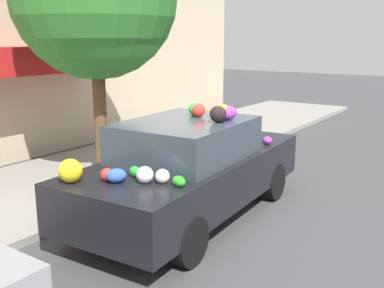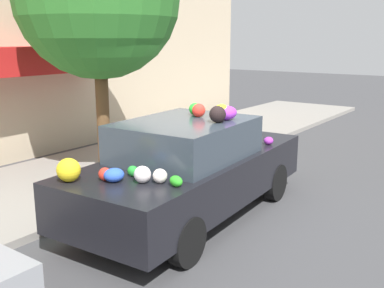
# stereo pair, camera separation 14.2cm
# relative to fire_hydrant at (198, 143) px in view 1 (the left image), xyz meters

# --- Properties ---
(ground_plane) EXTENTS (60.00, 60.00, 0.00)m
(ground_plane) POSITION_rel_fire_hydrant_xyz_m (-2.47, -1.50, -0.46)
(ground_plane) COLOR #424244
(sidewalk_curb) EXTENTS (24.00, 3.20, 0.11)m
(sidewalk_curb) POSITION_rel_fire_hydrant_xyz_m (-2.47, 1.20, -0.40)
(sidewalk_curb) COLOR gray
(sidewalk_curb) RESTS_ON ground
(fire_hydrant) EXTENTS (0.20, 0.20, 0.70)m
(fire_hydrant) POSITION_rel_fire_hydrant_xyz_m (0.00, 0.00, 0.00)
(fire_hydrant) COLOR #B2B2B7
(fire_hydrant) RESTS_ON sidewalk_curb
(art_car) EXTENTS (4.35, 1.94, 1.71)m
(art_car) POSITION_rel_fire_hydrant_xyz_m (-2.51, -1.57, 0.30)
(art_car) COLOR black
(art_car) RESTS_ON ground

